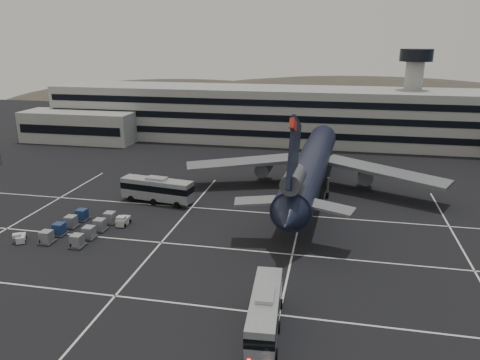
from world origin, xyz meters
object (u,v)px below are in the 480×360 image
object	(u,v)px
bus_near	(265,310)
uld_cluster	(80,227)
tug_a	(123,221)
bus_far	(157,189)
trijet_main	(311,166)

from	to	relation	value
bus_near	uld_cluster	xyz separation A→B (m)	(-29.60, 17.64, -1.38)
bus_near	tug_a	world-z (taller)	bus_near
bus_far	uld_cluster	xyz separation A→B (m)	(-6.25, -14.38, -1.57)
bus_far	bus_near	bearing A→B (deg)	-135.18
bus_near	tug_a	bearing A→B (deg)	135.41
uld_cluster	bus_far	bearing A→B (deg)	66.50
trijet_main	uld_cluster	distance (m)	39.73
bus_near	uld_cluster	world-z (taller)	bus_near
bus_near	uld_cluster	bearing A→B (deg)	145.52
bus_far	tug_a	xyz separation A→B (m)	(-1.39, -10.59, -1.73)
bus_near	trijet_main	bearing A→B (deg)	83.93
trijet_main	bus_far	distance (m)	27.02
trijet_main	bus_far	world-z (taller)	trijet_main
tug_a	trijet_main	bearing A→B (deg)	37.33
uld_cluster	trijet_main	bearing A→B (deg)	37.48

